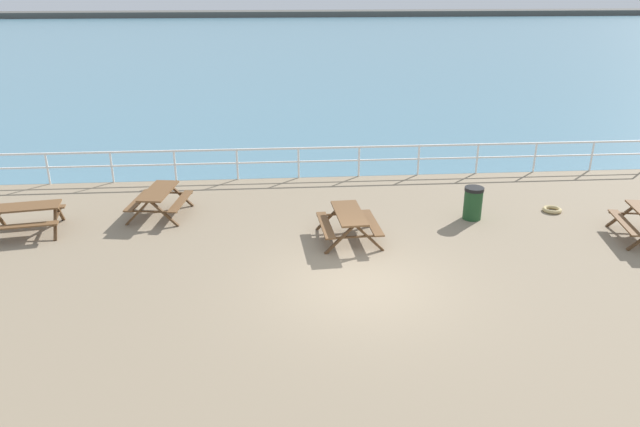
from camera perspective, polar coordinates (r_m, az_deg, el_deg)
name	(u,v)px	position (r m, az deg, el deg)	size (l,w,h in m)	color
ground_plane	(360,287)	(13.72, 3.86, -7.06)	(30.00, 24.00, 0.20)	gray
sea_band	(289,42)	(64.98, -2.98, 16.02)	(142.00, 90.00, 0.01)	teal
distant_shoreline	(281,16)	(107.84, -3.72, 18.29)	(142.00, 6.00, 1.80)	#4C4C47
seaward_railing	(329,156)	(20.54, 0.86, 5.52)	(23.07, 0.07, 1.08)	white
picnic_table_near_left	(159,196)	(17.82, -15.13, 1.59)	(1.76, 2.00, 0.80)	brown
picnic_table_mid_centre	(25,213)	(17.88, -26.34, 0.08)	(2.02, 1.79, 0.80)	brown
picnic_table_far_left	(349,219)	(15.61, 2.79, -0.54)	(1.64, 1.88, 0.80)	brown
litter_bin	(473,203)	(17.55, 14.41, 0.98)	(0.55, 0.55, 0.95)	#1E4723
rope_coil	(552,210)	(18.97, 21.30, 0.34)	(0.55, 0.55, 0.11)	tan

